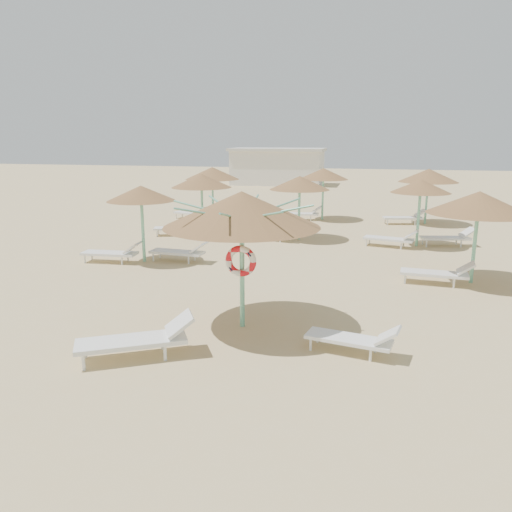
# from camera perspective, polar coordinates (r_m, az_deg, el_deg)

# --- Properties ---
(ground) EXTENTS (120.00, 120.00, 0.00)m
(ground) POSITION_cam_1_polar(r_m,az_deg,el_deg) (11.22, -1.88, -8.69)
(ground) COLOR tan
(ground) RESTS_ON ground
(main_palapa) EXTENTS (3.45, 3.45, 3.09)m
(main_palapa) POSITION_cam_1_polar(r_m,az_deg,el_deg) (10.88, -1.65, 5.31)
(main_palapa) COLOR #72C6A5
(main_palapa) RESTS_ON ground
(lounger_main_a) EXTENTS (2.31, 1.70, 0.82)m
(lounger_main_a) POSITION_cam_1_polar(r_m,az_deg,el_deg) (10.12, -13.19, -9.20)
(lounger_main_a) COLOR white
(lounger_main_a) RESTS_ON ground
(lounger_main_b) EXTENTS (1.91, 0.90, 0.67)m
(lounger_main_b) POSITION_cam_1_polar(r_m,az_deg,el_deg) (10.25, 11.22, -9.26)
(lounger_main_b) COLOR white
(lounger_main_b) RESTS_ON ground
(palapa_field) EXTENTS (14.76, 13.45, 2.72)m
(palapa_field) POSITION_cam_1_polar(r_m,az_deg,el_deg) (21.61, 6.91, 8.26)
(palapa_field) COLOR #72C6A5
(palapa_field) RESTS_ON ground
(service_hut) EXTENTS (8.40, 4.40, 3.25)m
(service_hut) POSITION_cam_1_polar(r_m,az_deg,el_deg) (45.94, 2.48, 10.21)
(service_hut) COLOR silver
(service_hut) RESTS_ON ground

